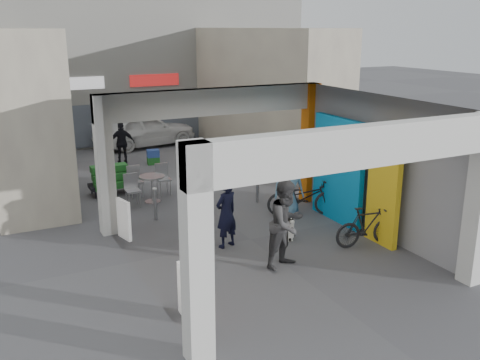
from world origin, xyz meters
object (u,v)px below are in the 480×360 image
cafe_set (145,189)px  man_back_turned (287,224)px  bicycle_rear (367,226)px  man_elderly (289,186)px  man_crates (122,143)px  man_with_dog (226,213)px  bicycle_front (303,197)px  produce_stand (111,183)px  border_collie (287,229)px  white_van (145,130)px

cafe_set → man_back_turned: bearing=-76.9°
bicycle_rear → man_elderly: bearing=20.3°
cafe_set → man_crates: size_ratio=1.00×
man_with_dog → man_back_turned: (0.71, -1.55, 0.14)m
bicycle_front → bicycle_rear: bearing=-154.1°
produce_stand → bicycle_front: bicycle_front is taller
bicycle_rear → bicycle_front: bearing=12.5°
man_elderly → bicycle_front: size_ratio=0.85×
man_elderly → border_collie: bearing=-105.9°
man_with_dog → bicycle_rear: man_with_dog is taller
cafe_set → man_crates: man_crates is taller
man_crates → border_collie: bearing=108.4°
man_elderly → white_van: man_elderly is taller
border_collie → white_van: white_van is taller
cafe_set → white_van: 7.61m
white_van → man_elderly: bearing=176.8°
produce_stand → man_with_dog: bearing=-72.4°
produce_stand → bicycle_front: size_ratio=0.67×
man_crates → bicycle_rear: size_ratio=0.98×
cafe_set → man_elderly: size_ratio=0.94×
cafe_set → bicycle_front: (3.49, -3.31, 0.18)m
man_elderly → white_van: bearing=111.0°
man_back_turned → man_crates: man_back_turned is taller
man_with_dog → white_van: 11.73m
man_elderly → bicycle_rear: 2.72m
border_collie → man_back_turned: man_back_turned is taller
cafe_set → man_with_dog: (0.67, -4.36, 0.50)m
bicycle_rear → produce_stand: bearing=41.3°
border_collie → white_van: 11.92m
man_with_dog → man_elderly: size_ratio=0.98×
border_collie → man_crates: (-1.65, 9.34, 0.53)m
cafe_set → bicycle_rear: size_ratio=0.98×
man_back_turned → bicycle_rear: man_back_turned is taller
bicycle_rear → man_with_dog: bearing=72.6°
border_collie → man_back_turned: 1.66m
man_crates → man_with_dog: bearing=99.2°
man_crates → man_elderly: bearing=116.5°
man_with_dog → man_crates: bearing=-108.2°
man_with_dog → man_elderly: (2.44, 1.20, 0.01)m
border_collie → produce_stand: bearing=127.2°
border_collie → bicycle_rear: bearing=-28.1°
man_elderly → bicycle_front: 0.52m
produce_stand → man_elderly: man_elderly is taller
man_with_dog → man_crates: 9.06m
produce_stand → white_van: bearing=67.0°
border_collie → bicycle_front: (1.30, 1.33, 0.25)m
man_back_turned → produce_stand: bearing=88.1°
man_back_turned → man_elderly: size_ratio=1.15×
man_back_turned → man_crates: 10.64m
bicycle_front → bicycle_rear: 2.49m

